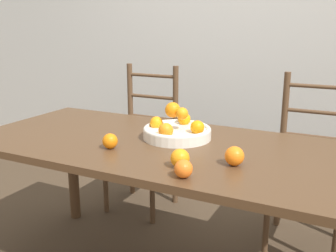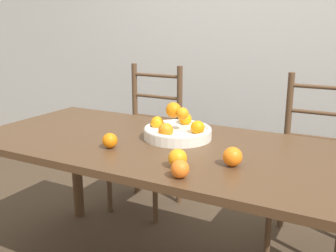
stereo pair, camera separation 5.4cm
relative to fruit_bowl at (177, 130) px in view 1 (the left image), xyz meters
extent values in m
cube|color=beige|center=(-0.02, 1.38, 0.49)|extent=(8.00, 0.06, 2.60)
cube|color=#4C331E|center=(-0.02, -0.10, -0.06)|extent=(1.94, 0.88, 0.03)
cylinder|color=#4C331E|center=(-0.91, 0.26, -0.44)|extent=(0.07, 0.07, 0.73)
cylinder|color=silver|center=(0.00, 0.00, -0.02)|extent=(0.34, 0.34, 0.05)
torus|color=silver|center=(0.00, 0.00, 0.00)|extent=(0.34, 0.34, 0.02)
sphere|color=orange|center=(0.12, -0.01, 0.03)|extent=(0.07, 0.07, 0.07)
sphere|color=orange|center=(-0.01, 0.12, 0.03)|extent=(0.07, 0.07, 0.07)
sphere|color=orange|center=(-0.11, 0.00, 0.02)|extent=(0.07, 0.07, 0.07)
sphere|color=orange|center=(0.00, -0.11, 0.02)|extent=(0.07, 0.07, 0.07)
sphere|color=orange|center=(0.03, -0.01, 0.09)|extent=(0.06, 0.06, 0.06)
sphere|color=orange|center=(-0.03, 0.01, 0.10)|extent=(0.08, 0.08, 0.08)
sphere|color=orange|center=(-0.20, -0.28, -0.01)|extent=(0.07, 0.07, 0.07)
sphere|color=orange|center=(0.24, -0.46, -0.01)|extent=(0.07, 0.07, 0.07)
sphere|color=orange|center=(0.37, -0.24, 0.00)|extent=(0.08, 0.08, 0.08)
sphere|color=orange|center=(0.19, -0.36, -0.01)|extent=(0.08, 0.08, 0.08)
cylinder|color=#513823|center=(-0.76, 0.42, -0.57)|extent=(0.04, 0.04, 0.48)
cylinder|color=#513823|center=(-0.38, 0.43, -0.57)|extent=(0.04, 0.04, 0.48)
cylinder|color=#513823|center=(-0.76, 0.78, -0.29)|extent=(0.04, 0.04, 1.03)
cylinder|color=#513823|center=(-0.38, 0.79, -0.29)|extent=(0.04, 0.04, 1.03)
cube|color=#513823|center=(-0.57, 0.60, -0.32)|extent=(0.42, 0.40, 0.04)
cylinder|color=#513823|center=(-0.57, 0.78, -0.17)|extent=(0.38, 0.03, 0.02)
cylinder|color=#513823|center=(-0.57, 0.78, -0.01)|extent=(0.38, 0.03, 0.02)
cylinder|color=#513823|center=(-0.57, 0.78, 0.15)|extent=(0.38, 0.03, 0.02)
cylinder|color=#513823|center=(0.39, 0.42, -0.57)|extent=(0.04, 0.04, 0.48)
cylinder|color=#513823|center=(0.38, 0.78, -0.29)|extent=(0.04, 0.04, 1.03)
cube|color=#513823|center=(0.57, 0.60, -0.32)|extent=(0.43, 0.41, 0.04)
cylinder|color=#513823|center=(0.57, 0.78, -0.17)|extent=(0.38, 0.03, 0.02)
cylinder|color=#513823|center=(0.57, 0.78, -0.01)|extent=(0.38, 0.03, 0.02)
cylinder|color=#513823|center=(0.57, 0.78, 0.15)|extent=(0.38, 0.03, 0.02)
camera|label=1|loc=(0.81, -1.70, 0.51)|focal=42.00mm
camera|label=2|loc=(0.85, -1.68, 0.51)|focal=42.00mm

